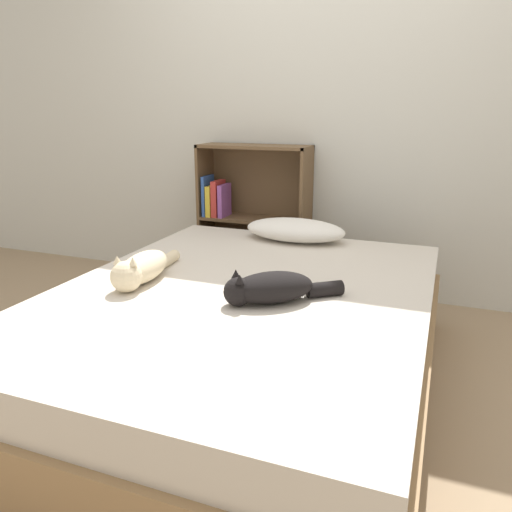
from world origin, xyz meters
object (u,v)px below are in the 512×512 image
Objects in this scene: pillow at (295,230)px; bookshelf at (252,215)px; bed at (244,339)px; cat_dark at (270,288)px; cat_light at (141,269)px.

bookshelf is at bearing 135.51° from pillow.
bed is 0.35m from cat_dark.
cat_light is 1.21× the size of cat_dark.
pillow is 1.01m from cat_light.
cat_light reaches higher than pillow.
bed is at bearing -70.21° from bookshelf.
bed is 0.88m from pillow.
pillow is (-0.02, 0.83, 0.30)m from bed.
cat_dark reaches higher than bed.
bed is at bearing 96.44° from cat_light.
bookshelf is at bearing 109.79° from bed.
bookshelf reaches higher than bed.
cat_dark is 0.45× the size of bookshelf.
bed is 1.36m from bookshelf.
bed is at bearing -70.81° from cat_dark.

